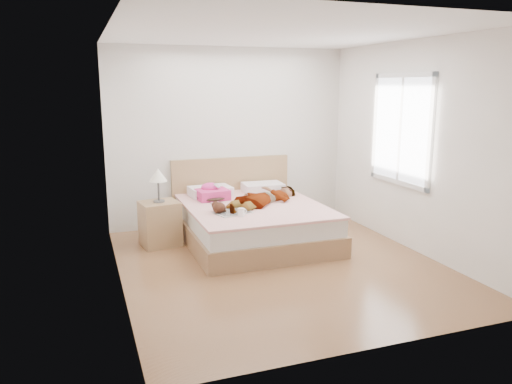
# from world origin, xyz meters

# --- Properties ---
(ground) EXTENTS (4.00, 4.00, 0.00)m
(ground) POSITION_xyz_m (0.00, 0.00, 0.00)
(ground) COLOR #4E2F18
(ground) RESTS_ON ground
(woman) EXTENTS (1.55, 1.24, 0.20)m
(woman) POSITION_xyz_m (0.12, 1.00, 0.61)
(woman) COLOR white
(woman) RESTS_ON bed
(hair) EXTENTS (0.42, 0.51, 0.07)m
(hair) POSITION_xyz_m (-0.45, 1.45, 0.55)
(hair) COLOR black
(hair) RESTS_ON bed
(phone) EXTENTS (0.09, 0.11, 0.05)m
(phone) POSITION_xyz_m (-0.38, 1.40, 0.70)
(phone) COLOR silver
(phone) RESTS_ON bed
(room_shell) EXTENTS (4.00, 4.00, 4.00)m
(room_shell) POSITION_xyz_m (1.77, 0.30, 1.50)
(room_shell) COLOR white
(room_shell) RESTS_ON ground
(bed) EXTENTS (1.80, 2.08, 1.00)m
(bed) POSITION_xyz_m (0.00, 1.04, 0.28)
(bed) COLOR brown
(bed) RESTS_ON ground
(towel) EXTENTS (0.45, 0.38, 0.22)m
(towel) POSITION_xyz_m (-0.43, 1.44, 0.60)
(towel) COLOR #EF4180
(towel) RESTS_ON bed
(magazine) EXTENTS (0.50, 0.40, 0.03)m
(magazine) POSITION_xyz_m (-0.39, 0.60, 0.52)
(magazine) COLOR white
(magazine) RESTS_ON bed
(coffee_mug) EXTENTS (0.13, 0.11, 0.10)m
(coffee_mug) POSITION_xyz_m (-0.34, 0.43, 0.56)
(coffee_mug) COLOR white
(coffee_mug) RESTS_ON bed
(plush_toy) EXTENTS (0.19, 0.26, 0.14)m
(plush_toy) POSITION_xyz_m (-0.55, 0.68, 0.58)
(plush_toy) COLOR black
(plush_toy) RESTS_ON bed
(nightstand) EXTENTS (0.53, 0.49, 1.02)m
(nightstand) POSITION_xyz_m (-1.20, 1.22, 0.34)
(nightstand) COLOR olive
(nightstand) RESTS_ON ground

